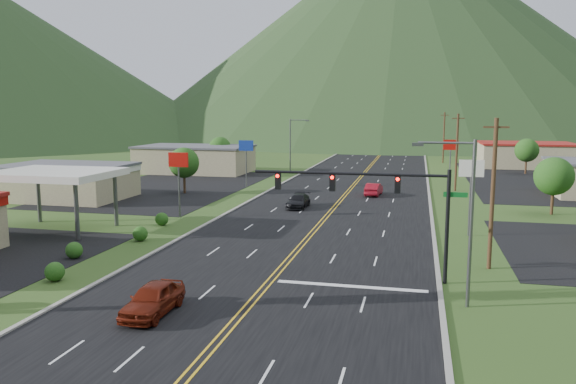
% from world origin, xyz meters
% --- Properties ---
extents(ground, '(500.00, 500.00, 0.00)m').
position_xyz_m(ground, '(0.00, 0.00, 0.00)').
color(ground, '#234117').
rests_on(ground, ground).
extents(road, '(20.00, 460.00, 0.04)m').
position_xyz_m(road, '(0.00, 0.00, 0.00)').
color(road, black).
rests_on(road, ground).
extents(traffic_signal, '(13.10, 0.43, 7.00)m').
position_xyz_m(traffic_signal, '(6.48, 14.00, 5.33)').
color(traffic_signal, black).
rests_on(traffic_signal, ground).
extents(streetlight_east, '(3.28, 0.25, 9.00)m').
position_xyz_m(streetlight_east, '(11.18, 10.00, 5.18)').
color(streetlight_east, '#59595E').
rests_on(streetlight_east, ground).
extents(streetlight_west, '(3.28, 0.25, 9.00)m').
position_xyz_m(streetlight_west, '(-11.68, 70.00, 5.18)').
color(streetlight_west, '#59595E').
rests_on(streetlight_west, ground).
extents(gas_canopy, '(10.00, 8.00, 5.30)m').
position_xyz_m(gas_canopy, '(-22.00, 22.00, 4.87)').
color(gas_canopy, white).
rests_on(gas_canopy, ground).
extents(building_west_mid, '(14.40, 10.40, 4.10)m').
position_xyz_m(building_west_mid, '(-32.00, 38.00, 2.27)').
color(building_west_mid, tan).
rests_on(building_west_mid, ground).
extents(building_west_far, '(18.40, 11.40, 4.50)m').
position_xyz_m(building_west_far, '(-28.00, 68.00, 2.26)').
color(building_west_far, tan).
rests_on(building_west_far, ground).
extents(building_east_far, '(16.40, 12.40, 4.50)m').
position_xyz_m(building_east_far, '(28.00, 90.00, 2.26)').
color(building_east_far, tan).
rests_on(building_east_far, ground).
extents(pole_sign_west_a, '(2.00, 0.18, 6.40)m').
position_xyz_m(pole_sign_west_a, '(-14.00, 30.00, 5.05)').
color(pole_sign_west_a, '#59595E').
rests_on(pole_sign_west_a, ground).
extents(pole_sign_west_b, '(2.00, 0.18, 6.40)m').
position_xyz_m(pole_sign_west_b, '(-14.00, 52.00, 5.05)').
color(pole_sign_west_b, '#59595E').
rests_on(pole_sign_west_b, ground).
extents(pole_sign_east_a, '(2.00, 0.18, 6.40)m').
position_xyz_m(pole_sign_east_a, '(13.00, 28.00, 5.05)').
color(pole_sign_east_a, '#59595E').
rests_on(pole_sign_east_a, ground).
extents(pole_sign_east_b, '(2.00, 0.18, 6.40)m').
position_xyz_m(pole_sign_east_b, '(13.00, 60.00, 5.05)').
color(pole_sign_east_b, '#59595E').
rests_on(pole_sign_east_b, ground).
extents(tree_west_a, '(3.84, 3.84, 5.82)m').
position_xyz_m(tree_west_a, '(-20.00, 45.00, 3.89)').
color(tree_west_a, '#382314').
rests_on(tree_west_a, ground).
extents(tree_west_b, '(3.84, 3.84, 5.82)m').
position_xyz_m(tree_west_b, '(-25.00, 72.00, 3.89)').
color(tree_west_b, '#382314').
rests_on(tree_west_b, ground).
extents(tree_east_a, '(3.84, 3.84, 5.82)m').
position_xyz_m(tree_east_a, '(22.00, 40.00, 3.89)').
color(tree_east_a, '#382314').
rests_on(tree_east_a, ground).
extents(tree_east_b, '(3.84, 3.84, 5.82)m').
position_xyz_m(tree_east_b, '(26.00, 78.00, 3.89)').
color(tree_east_b, '#382314').
rests_on(tree_east_b, ground).
extents(utility_pole_a, '(1.60, 0.28, 10.00)m').
position_xyz_m(utility_pole_a, '(13.50, 18.00, 5.13)').
color(utility_pole_a, '#382314').
rests_on(utility_pole_a, ground).
extents(utility_pole_b, '(1.60, 0.28, 10.00)m').
position_xyz_m(utility_pole_b, '(13.50, 55.00, 5.13)').
color(utility_pole_b, '#382314').
rests_on(utility_pole_b, ground).
extents(utility_pole_c, '(1.60, 0.28, 10.00)m').
position_xyz_m(utility_pole_c, '(13.50, 95.00, 5.13)').
color(utility_pole_c, '#382314').
rests_on(utility_pole_c, ground).
extents(utility_pole_d, '(1.60, 0.28, 10.00)m').
position_xyz_m(utility_pole_d, '(13.50, 135.00, 5.13)').
color(utility_pole_d, '#382314').
rests_on(utility_pole_d, ground).
extents(mountain_n, '(220.00, 220.00, 85.00)m').
position_xyz_m(mountain_n, '(0.00, 220.00, 42.50)').
color(mountain_n, '#1C3919').
rests_on(mountain_n, ground).
extents(car_red_near, '(1.93, 4.77, 1.63)m').
position_xyz_m(car_red_near, '(-4.44, 5.09, 0.81)').
color(car_red_near, '#61190A').
rests_on(car_red_near, ground).
extents(car_dark_mid, '(2.01, 4.86, 1.41)m').
position_xyz_m(car_dark_mid, '(-3.77, 37.92, 0.70)').
color(car_dark_mid, black).
rests_on(car_dark_mid, ground).
extents(car_red_far, '(2.00, 4.73, 1.52)m').
position_xyz_m(car_red_far, '(3.46, 48.57, 0.76)').
color(car_red_far, maroon).
rests_on(car_red_far, ground).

